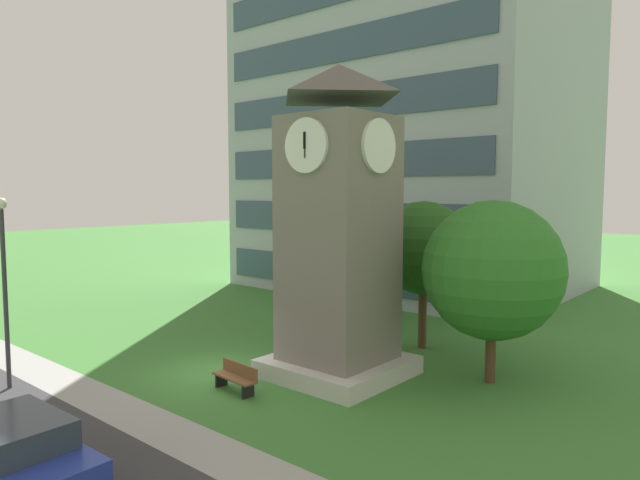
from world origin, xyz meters
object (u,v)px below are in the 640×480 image
at_px(clock_tower, 338,239).
at_px(street_lamp, 4,272).
at_px(tree_streetside, 355,245).
at_px(tree_by_building, 423,248).
at_px(tree_near_tower, 493,270).
at_px(parked_car_blue, 12,454).
at_px(park_bench, 236,377).

bearing_deg(clock_tower, street_lamp, -132.34).
xyz_separation_m(clock_tower, tree_streetside, (-4.78, 7.26, -1.00)).
relative_size(street_lamp, tree_by_building, 1.03).
bearing_deg(tree_near_tower, parked_car_blue, -109.31).
distance_m(clock_tower, parked_car_blue, 11.17).
bearing_deg(clock_tower, parked_car_blue, -91.74).
distance_m(park_bench, parked_car_blue, 7.21).
bearing_deg(park_bench, tree_streetside, 107.42).
bearing_deg(parked_car_blue, tree_near_tower, 70.69).
bearing_deg(tree_by_building, clock_tower, -94.98).
xyz_separation_m(clock_tower, tree_near_tower, (4.30, 2.70, -0.95)).
bearing_deg(park_bench, tree_near_tower, 46.58).
bearing_deg(tree_streetside, park_bench, -72.58).
bearing_deg(tree_near_tower, clock_tower, -147.89).
bearing_deg(street_lamp, parked_car_blue, -20.27).
xyz_separation_m(tree_by_building, parked_car_blue, (-0.74, -15.38, -3.19)).
xyz_separation_m(park_bench, tree_by_building, (1.87, 8.27, 3.60)).
bearing_deg(street_lamp, tree_by_building, 59.18).
xyz_separation_m(tree_by_building, tree_near_tower, (3.88, -2.20, -0.30)).
xyz_separation_m(street_lamp, parked_car_blue, (6.91, -2.55, -2.92)).
bearing_deg(tree_by_building, street_lamp, -120.82).
distance_m(street_lamp, tree_by_building, 14.94).
bearing_deg(parked_car_blue, street_lamp, 159.73).
height_order(clock_tower, tree_by_building, clock_tower).
height_order(tree_near_tower, parked_car_blue, tree_near_tower).
bearing_deg(tree_near_tower, tree_by_building, 150.43).
distance_m(tree_near_tower, parked_car_blue, 14.27).
height_order(street_lamp, tree_streetside, street_lamp).
distance_m(clock_tower, tree_streetside, 8.75).
xyz_separation_m(clock_tower, street_lamp, (-7.23, -7.93, -0.92)).
xyz_separation_m(clock_tower, park_bench, (-1.44, -3.37, -4.24)).
height_order(tree_by_building, parked_car_blue, tree_by_building).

